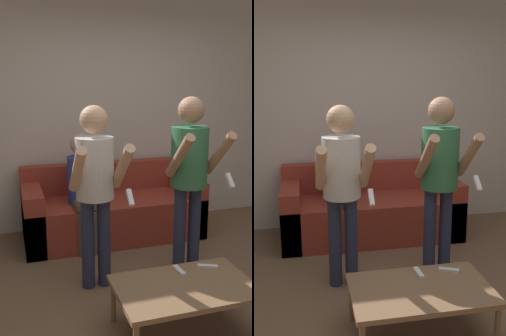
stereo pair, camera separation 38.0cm
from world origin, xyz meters
TOP-DOWN VIEW (x-y plane):
  - ground_plane at (0.00, 0.00)m, footprint 14.00×14.00m
  - wall_back at (0.00, 2.16)m, footprint 6.40×0.06m
  - couch at (-0.06, 1.72)m, footprint 1.96×0.81m
  - person_standing_left at (-0.48, 0.66)m, footprint 0.43×0.60m
  - person_standing_right at (0.36, 0.66)m, footprint 0.44×0.59m
  - person_seated at (-0.42, 1.55)m, footprint 0.30×0.52m
  - coffee_table at (-0.04, -0.13)m, footprint 0.97×0.61m
  - remote_near at (0.23, 0.05)m, footprint 0.15×0.09m
  - remote_far at (-0.00, 0.05)m, footprint 0.04×0.15m

SIDE VIEW (x-z plane):
  - ground_plane at x=0.00m, z-range 0.00..0.00m
  - couch at x=-0.06m, z-range -0.11..0.68m
  - coffee_table at x=-0.04m, z-range 0.15..0.51m
  - remote_near at x=0.23m, z-range 0.36..0.39m
  - remote_far at x=0.00m, z-range 0.36..0.39m
  - person_seated at x=-0.42m, z-range 0.07..1.27m
  - person_standing_left at x=-0.48m, z-range 0.18..1.73m
  - person_standing_right at x=0.36m, z-range 0.19..1.80m
  - wall_back at x=0.00m, z-range 0.00..2.70m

